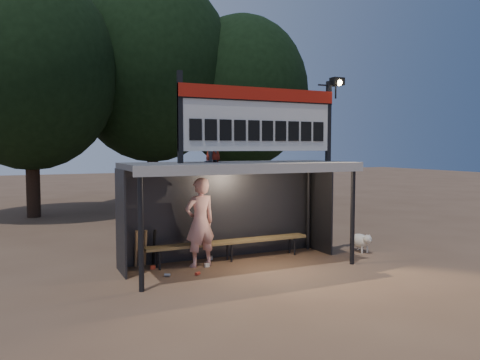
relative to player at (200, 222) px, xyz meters
name	(u,v)px	position (x,y,z in m)	size (l,w,h in m)	color
ground	(239,266)	(0.79, -0.37, -0.99)	(80.00, 80.00, 0.00)	brown
player	(200,222)	(0.00, 0.00, 0.00)	(0.72, 0.47, 1.98)	white
child_a	(209,141)	(0.22, 0.00, 1.79)	(0.45, 0.35, 0.92)	slate
child_b	(212,142)	(0.33, 0.06, 1.78)	(0.44, 0.29, 0.90)	#A52919
dugout_shelter	(235,183)	(0.79, -0.13, 0.86)	(5.10, 2.08, 2.32)	#414143
scoreboard_assembly	(262,117)	(1.35, -0.38, 2.33)	(4.10, 0.27, 1.99)	black
bench	(230,243)	(0.79, 0.18, -0.56)	(4.00, 0.35, 0.48)	olive
tree_left	(30,70)	(-3.21, 9.63, 4.52)	(6.46, 6.46, 9.27)	black
tree_mid	(152,68)	(1.79, 11.13, 5.17)	(7.22, 7.22, 10.36)	black
tree_right	(242,93)	(5.79, 10.13, 4.20)	(6.08, 6.08, 8.72)	black
dog	(361,241)	(4.21, -0.34, -0.71)	(0.36, 0.81, 0.49)	beige
bats	(145,248)	(-1.13, 0.45, -0.56)	(0.49, 0.33, 0.84)	#A1764B
litter	(188,267)	(-0.33, -0.11, -0.95)	(1.57, 1.26, 0.08)	#BB3420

